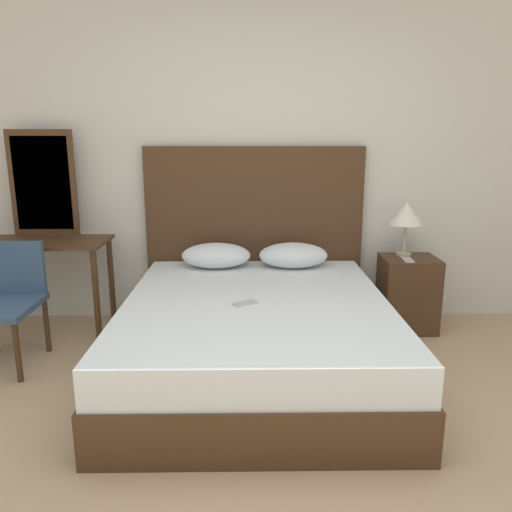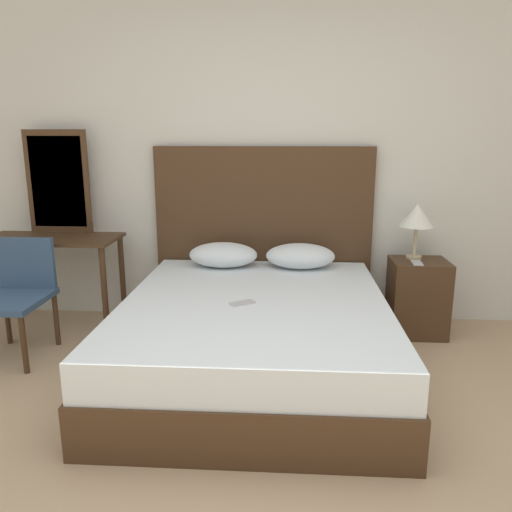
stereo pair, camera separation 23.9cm
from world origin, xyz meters
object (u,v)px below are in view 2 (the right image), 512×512
Objects in this scene: bed at (255,336)px; vanity_desk at (52,253)px; phone_on_bed at (242,303)px; table_lamp at (417,217)px; phone_on_nightstand at (417,263)px; nightstand at (417,297)px; chair at (17,291)px.

vanity_desk is (-1.62, 0.69, 0.36)m from bed.
vanity_desk is (-1.55, 0.79, 0.10)m from phone_on_bed.
phone_on_bed is (-0.07, -0.10, 0.25)m from bed.
table_lamp reaches higher than phone_on_nightstand.
phone_on_bed is 1.56m from table_lamp.
bed is 12.70× the size of phone_on_nightstand.
bed is 1.39m from nightstand.
phone_on_nightstand reaches higher than nightstand.
table_lamp is 0.35m from phone_on_nightstand.
bed is 4.75× the size of table_lamp.
chair is at bearing 173.00° from bed.
nightstand is at bearing 10.50° from chair.
nightstand reaches higher than bed.
vanity_desk reaches higher than nightstand.
vanity_desk is at bearing 178.78° from phone_on_nightstand.
nightstand is at bearing 31.46° from bed.
table_lamp reaches higher than chair.
phone_on_bed is 1.06× the size of phone_on_nightstand.
vanity_desk reaches higher than bed.
chair reaches higher than vanity_desk.
phone_on_nightstand is (1.14, 0.64, 0.34)m from bed.
vanity_desk is at bearing 152.90° from phone_on_bed.
table_lamp reaches higher than vanity_desk.
chair is (-2.82, -0.52, 0.16)m from nightstand.
phone_on_bed is at bearing -10.78° from chair.
nightstand is 2.82m from vanity_desk.
nightstand reaches higher than phone_on_bed.
bed is at bearing -148.54° from nightstand.
table_lamp is 2.67× the size of phone_on_nightstand.
table_lamp reaches higher than bed.
phone_on_nightstand is at bearing 29.22° from bed.
table_lamp is at bearing 36.14° from phone_on_bed.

